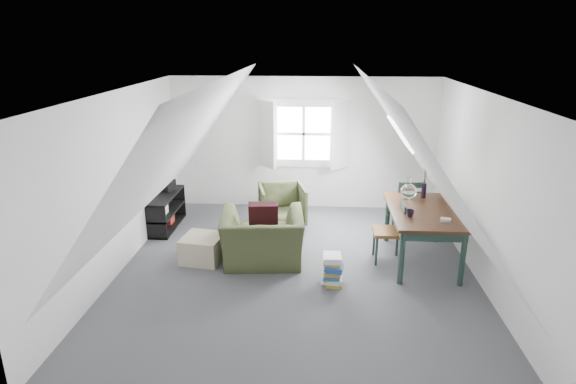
# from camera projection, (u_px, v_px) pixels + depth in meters

# --- Properties ---
(floor) EXTENTS (5.50, 5.50, 0.00)m
(floor) POSITION_uv_depth(u_px,v_px,m) (296.00, 270.00, 6.89)
(floor) COLOR #4A4A4E
(floor) RESTS_ON ground
(ceiling) EXTENTS (5.50, 5.50, 0.00)m
(ceiling) POSITION_uv_depth(u_px,v_px,m) (297.00, 94.00, 6.11)
(ceiling) COLOR white
(ceiling) RESTS_ON wall_back
(wall_back) EXTENTS (5.00, 0.00, 5.00)m
(wall_back) POSITION_uv_depth(u_px,v_px,m) (304.00, 144.00, 9.11)
(wall_back) COLOR white
(wall_back) RESTS_ON ground
(wall_front) EXTENTS (5.00, 0.00, 5.00)m
(wall_front) POSITION_uv_depth(u_px,v_px,m) (280.00, 289.00, 3.89)
(wall_front) COLOR white
(wall_front) RESTS_ON ground
(wall_left) EXTENTS (0.00, 5.50, 5.50)m
(wall_left) POSITION_uv_depth(u_px,v_px,m) (116.00, 184.00, 6.66)
(wall_left) COLOR white
(wall_left) RESTS_ON ground
(wall_right) EXTENTS (0.00, 5.50, 5.50)m
(wall_right) POSITION_uv_depth(u_px,v_px,m) (486.00, 191.00, 6.35)
(wall_right) COLOR white
(wall_right) RESTS_ON ground
(slope_left) EXTENTS (3.19, 5.50, 4.48)m
(slope_left) POSITION_uv_depth(u_px,v_px,m) (181.00, 148.00, 6.43)
(slope_left) COLOR white
(slope_left) RESTS_ON wall_left
(slope_right) EXTENTS (3.19, 5.50, 4.48)m
(slope_right) POSITION_uv_depth(u_px,v_px,m) (416.00, 151.00, 6.24)
(slope_right) COLOR white
(slope_right) RESTS_ON wall_right
(dormer_window) EXTENTS (1.71, 0.35, 1.30)m
(dormer_window) POSITION_uv_depth(u_px,v_px,m) (304.00, 134.00, 8.98)
(dormer_window) COLOR white
(dormer_window) RESTS_ON wall_back
(skylight) EXTENTS (0.35, 0.75, 0.47)m
(skylight) POSITION_uv_depth(u_px,v_px,m) (400.00, 134.00, 7.48)
(skylight) COLOR white
(skylight) RESTS_ON slope_right
(armchair_near) EXTENTS (1.27, 1.14, 0.76)m
(armchair_near) POSITION_uv_depth(u_px,v_px,m) (263.00, 262.00, 7.15)
(armchair_near) COLOR #3B4425
(armchair_near) RESTS_ON floor
(armchair_far) EXTENTS (0.93, 0.94, 0.72)m
(armchair_far) POSITION_uv_depth(u_px,v_px,m) (282.00, 224.00, 8.57)
(armchair_far) COLOR #3B4425
(armchair_far) RESTS_ON floor
(throw_pillow) EXTENTS (0.46, 0.30, 0.45)m
(throw_pillow) POSITION_uv_depth(u_px,v_px,m) (263.00, 216.00, 7.08)
(throw_pillow) COLOR black
(throw_pillow) RESTS_ON armchair_near
(ottoman) EXTENTS (0.65, 0.65, 0.38)m
(ottoman) POSITION_uv_depth(u_px,v_px,m) (203.00, 248.00, 7.15)
(ottoman) COLOR #B3A68A
(ottoman) RESTS_ON floor
(dining_table) EXTENTS (0.97, 1.62, 0.81)m
(dining_table) POSITION_uv_depth(u_px,v_px,m) (423.00, 217.00, 6.97)
(dining_table) COLOR #341B0E
(dining_table) RESTS_ON floor
(demijohn) EXTENTS (0.24, 0.24, 0.34)m
(demijohn) POSITION_uv_depth(u_px,v_px,m) (409.00, 191.00, 7.33)
(demijohn) COLOR silver
(demijohn) RESTS_ON dining_table
(vase_twigs) EXTENTS (0.07, 0.08, 0.58)m
(vase_twigs) POSITION_uv_depth(u_px,v_px,m) (424.00, 190.00, 7.42)
(vase_twigs) COLOR black
(vase_twigs) RESTS_ON dining_table
(cup) EXTENTS (0.13, 0.13, 0.10)m
(cup) POSITION_uv_depth(u_px,v_px,m) (410.00, 217.00, 6.67)
(cup) COLOR black
(cup) RESTS_ON dining_table
(paper_box) EXTENTS (0.15, 0.11, 0.04)m
(paper_box) POSITION_uv_depth(u_px,v_px,m) (446.00, 220.00, 6.49)
(paper_box) COLOR white
(paper_box) RESTS_ON dining_table
(dining_chair_far) EXTENTS (0.46, 0.46, 0.99)m
(dining_chair_far) POSITION_uv_depth(u_px,v_px,m) (408.00, 206.00, 7.95)
(dining_chair_far) COLOR brown
(dining_chair_far) RESTS_ON floor
(dining_chair_near) EXTENTS (0.43, 0.43, 0.91)m
(dining_chair_near) POSITION_uv_depth(u_px,v_px,m) (391.00, 231.00, 7.05)
(dining_chair_near) COLOR brown
(dining_chair_near) RESTS_ON floor
(media_shelf) EXTENTS (0.39, 1.17, 0.60)m
(media_shelf) POSITION_uv_depth(u_px,v_px,m) (165.00, 213.00, 8.35)
(media_shelf) COLOR black
(media_shelf) RESTS_ON floor
(electronics_box) EXTENTS (0.25, 0.29, 0.20)m
(electronics_box) POSITION_uv_depth(u_px,v_px,m) (168.00, 186.00, 8.49)
(electronics_box) COLOR black
(electronics_box) RESTS_ON media_shelf
(magazine_stack) EXTENTS (0.31, 0.37, 0.41)m
(magazine_stack) POSITION_uv_depth(u_px,v_px,m) (333.00, 270.00, 6.46)
(magazine_stack) COLOR #B29933
(magazine_stack) RESTS_ON floor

